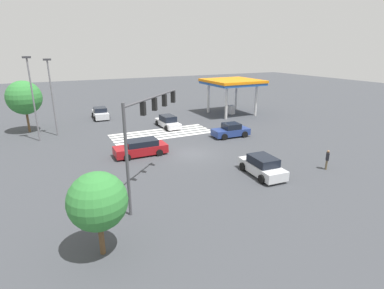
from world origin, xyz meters
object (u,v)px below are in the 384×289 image
(car_4, at_px, (100,113))
(tree_corner_b, at_px, (98,201))
(traffic_signal_mast, at_px, (148,121))
(car_3, at_px, (141,148))
(car_5, at_px, (262,166))
(pedestrian, at_px, (327,159))
(street_light_pole_b, at_px, (51,91))
(car_2, at_px, (231,131))
(car_0, at_px, (168,122))
(tree_corner_a, at_px, (24,98))
(street_light_pole_a, at_px, (32,92))

(car_4, bearing_deg, tree_corner_b, -7.33)
(traffic_signal_mast, height_order, car_3, traffic_signal_mast)
(car_5, relative_size, pedestrian, 2.63)
(street_light_pole_b, bearing_deg, tree_corner_b, 91.81)
(car_4, bearing_deg, car_2, 38.36)
(car_2, height_order, car_5, car_5)
(car_2, height_order, street_light_pole_b, street_light_pole_b)
(car_0, relative_size, street_light_pole_b, 0.57)
(car_3, height_order, pedestrian, pedestrian)
(car_4, relative_size, tree_corner_a, 0.72)
(tree_corner_a, bearing_deg, car_4, -157.69)
(traffic_signal_mast, xyz_separation_m, car_3, (-1.74, -7.94, -4.44))
(car_3, height_order, street_light_pole_b, street_light_pole_b)
(car_2, relative_size, car_4, 0.98)
(car_5, bearing_deg, car_0, 7.13)
(tree_corner_a, bearing_deg, car_5, 126.60)
(car_4, bearing_deg, street_light_pole_b, -39.17)
(pedestrian, bearing_deg, car_0, -25.54)
(car_0, height_order, tree_corner_b, tree_corner_b)
(traffic_signal_mast, bearing_deg, tree_corner_a, 64.72)
(traffic_signal_mast, bearing_deg, pedestrian, -53.53)
(car_2, relative_size, tree_corner_a, 0.70)
(car_3, height_order, street_light_pole_a, street_light_pole_a)
(car_3, distance_m, tree_corner_a, 17.09)
(car_0, xyz_separation_m, car_4, (6.72, -8.84, 0.05))
(traffic_signal_mast, distance_m, street_light_pole_b, 19.26)
(pedestrian, relative_size, street_light_pole_b, 0.20)
(street_light_pole_a, distance_m, tree_corner_a, 4.77)
(car_3, xyz_separation_m, pedestrian, (-12.65, 10.10, 0.21))
(car_2, bearing_deg, traffic_signal_mast, 40.12)
(car_3, xyz_separation_m, tree_corner_b, (5.88, 12.81, 2.11))
(traffic_signal_mast, xyz_separation_m, pedestrian, (-14.39, 2.16, -4.24))
(car_5, xyz_separation_m, pedestrian, (-5.50, 1.43, 0.19))
(car_2, xyz_separation_m, pedestrian, (-1.74, 11.59, 0.23))
(car_4, xyz_separation_m, street_light_pole_b, (6.04, 6.76, 4.32))
(car_5, bearing_deg, pedestrian, -100.80)
(pedestrian, xyz_separation_m, tree_corner_b, (18.53, 2.71, 1.90))
(pedestrian, distance_m, tree_corner_b, 18.82)
(traffic_signal_mast, bearing_deg, car_4, 42.39)
(street_light_pole_a, height_order, street_light_pole_b, street_light_pole_a)
(pedestrian, relative_size, tree_corner_a, 0.27)
(car_3, bearing_deg, tree_corner_b, 66.00)
(car_0, height_order, pedestrian, pedestrian)
(car_5, bearing_deg, tree_corner_a, 40.38)
(car_2, height_order, car_4, car_4)
(car_3, bearing_deg, street_light_pole_b, -57.58)
(traffic_signal_mast, height_order, car_5, traffic_signal_mast)
(car_5, bearing_deg, street_light_pole_a, 44.85)
(traffic_signal_mast, bearing_deg, street_light_pole_a, 66.38)
(traffic_signal_mast, distance_m, street_light_pole_a, 18.47)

